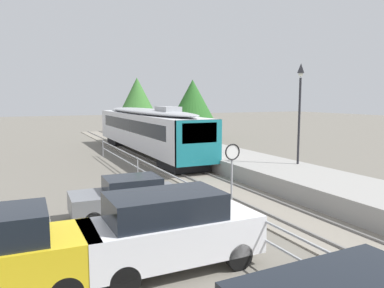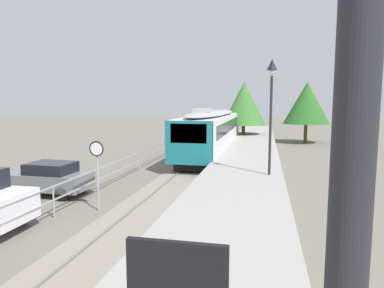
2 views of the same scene
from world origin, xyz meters
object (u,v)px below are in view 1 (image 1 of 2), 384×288
object	(u,v)px
platform_lamp_mid_platform	(300,95)
speed_limit_sign	(232,162)
commuter_train	(146,128)
parked_hatchback_grey	(127,197)
parked_suv_white	(170,229)

from	to	relation	value
platform_lamp_mid_platform	speed_limit_sign	bearing A→B (deg)	-147.85
commuter_train	platform_lamp_mid_platform	xyz separation A→B (m)	(4.54, -12.23, 2.48)
platform_lamp_mid_platform	parked_hatchback_grey	size ratio (longest dim) A/B	1.32
commuter_train	speed_limit_sign	world-z (taller)	commuter_train
parked_suv_white	parked_hatchback_grey	xyz separation A→B (m)	(0.11, 4.60, -0.27)
platform_lamp_mid_platform	parked_suv_white	bearing A→B (deg)	-145.47
commuter_train	parked_hatchback_grey	distance (m)	15.71
parked_hatchback_grey	commuter_train	bearing A→B (deg)	69.26
commuter_train	platform_lamp_mid_platform	bearing A→B (deg)	-69.63
commuter_train	parked_hatchback_grey	bearing A→B (deg)	-110.74
speed_limit_sign	parked_suv_white	xyz separation A→B (m)	(-3.56, -2.84, -1.06)
speed_limit_sign	parked_suv_white	size ratio (longest dim) A/B	0.61
platform_lamp_mid_platform	parked_suv_white	world-z (taller)	platform_lamp_mid_platform
parked_suv_white	parked_hatchback_grey	world-z (taller)	parked_suv_white
commuter_train	parked_suv_white	distance (m)	20.08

